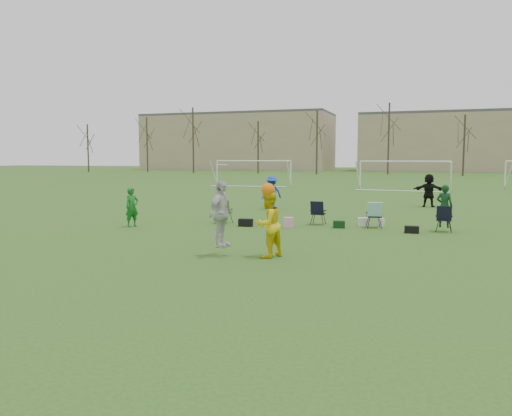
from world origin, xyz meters
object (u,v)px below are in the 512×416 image
at_px(center_contest, 247,219).
at_px(goal_mid, 404,167).
at_px(fielder_green_near, 132,207).
at_px(goal_left, 253,166).
at_px(fielder_blue, 272,193).
at_px(fielder_black, 429,190).

xyz_separation_m(center_contest, goal_mid, (2.94, 30.67, 0.87)).
xyz_separation_m(fielder_green_near, goal_left, (-4.77, 28.52, 1.15)).
distance_m(fielder_blue, goal_left, 21.95).
bearing_deg(fielder_green_near, fielder_black, -16.56).
bearing_deg(fielder_black, goal_mid, -77.22).
distance_m(fielder_green_near, fielder_blue, 8.76).
xyz_separation_m(fielder_black, center_contest, (-4.80, -16.27, 0.13)).
relative_size(fielder_black, center_contest, 0.72).
height_order(fielder_green_near, fielder_black, fielder_black).
distance_m(fielder_green_near, center_contest, 7.55).
distance_m(center_contest, goal_left, 34.51).
distance_m(goal_left, goal_mid, 14.14).
bearing_deg(fielder_black, fielder_blue, 32.41).
bearing_deg(goal_mid, fielder_green_near, -105.19).
xyz_separation_m(fielder_blue, center_contest, (3.02, -12.28, 0.17)).
distance_m(fielder_green_near, goal_left, 28.94).
bearing_deg(fielder_green_near, goal_left, 35.43).
xyz_separation_m(fielder_black, goal_mid, (-1.87, 14.41, 1.01)).
bearing_deg(center_contest, fielder_black, 73.55).
bearing_deg(fielder_blue, goal_mid, -152.86).
distance_m(fielder_green_near, fielder_black, 16.43).
height_order(fielder_black, goal_mid, goal_mid).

